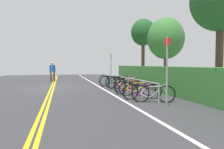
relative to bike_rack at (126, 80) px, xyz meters
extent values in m
cube|color=#353538|center=(-3.13, -3.97, -0.62)|extent=(33.49, 13.42, 0.05)
cube|color=gold|center=(-3.13, -4.05, -0.59)|extent=(30.14, 0.10, 0.00)
cube|color=gold|center=(-3.13, -3.89, -0.59)|extent=(30.14, 0.10, 0.00)
cube|color=white|center=(-3.13, -0.99, -0.59)|extent=(30.14, 0.12, 0.00)
cylinder|color=#9EA0A5|center=(-3.99, 0.00, -0.22)|extent=(0.05, 0.05, 0.76)
cylinder|color=#9EA0A5|center=(-2.39, 0.00, -0.22)|extent=(0.05, 0.05, 0.76)
cylinder|color=#9EA0A5|center=(-0.80, 0.00, -0.22)|extent=(0.05, 0.05, 0.76)
cylinder|color=#9EA0A5|center=(0.80, 0.00, -0.22)|extent=(0.05, 0.05, 0.76)
cylinder|color=#9EA0A5|center=(2.39, 0.00, -0.22)|extent=(0.05, 0.05, 0.76)
cylinder|color=#9EA0A5|center=(3.99, 0.00, -0.22)|extent=(0.05, 0.05, 0.76)
cylinder|color=#9EA0A5|center=(0.00, 0.00, 0.16)|extent=(7.97, 0.04, 0.04)
torus|color=black|center=(-3.38, 0.51, -0.26)|extent=(0.24, 0.72, 0.73)
torus|color=black|center=(-3.65, -0.49, -0.26)|extent=(0.24, 0.72, 0.73)
cylinder|color=#1947B7|center=(-3.48, 0.14, -0.18)|extent=(0.19, 0.58, 0.50)
cylinder|color=#1947B7|center=(-3.50, 0.07, 0.04)|extent=(0.22, 0.69, 0.07)
cylinder|color=#1947B7|center=(-3.57, -0.20, -0.19)|extent=(0.08, 0.17, 0.45)
cylinder|color=#1947B7|center=(-3.60, -0.32, -0.34)|extent=(0.13, 0.37, 0.18)
cylinder|color=#1947B7|center=(-3.62, -0.38, -0.12)|extent=(0.10, 0.26, 0.31)
cylinder|color=#1947B7|center=(-3.39, 0.46, -0.10)|extent=(0.07, 0.14, 0.33)
cube|color=black|center=(-3.59, -0.27, 0.05)|extent=(0.13, 0.21, 0.05)
cylinder|color=#1947B7|center=(-3.41, 0.41, 0.11)|extent=(0.45, 0.15, 0.03)
torus|color=black|center=(-2.74, 0.42, -0.26)|extent=(0.19, 0.73, 0.73)
torus|color=black|center=(-2.54, -0.62, -0.26)|extent=(0.19, 0.73, 0.73)
cylinder|color=#198C38|center=(-2.66, 0.03, -0.17)|extent=(0.15, 0.60, 0.50)
cylinder|color=#198C38|center=(-2.65, -0.04, 0.05)|extent=(0.17, 0.72, 0.07)
cylinder|color=#198C38|center=(-2.60, -0.33, -0.19)|extent=(0.07, 0.18, 0.45)
cylinder|color=#198C38|center=(-2.57, -0.44, -0.33)|extent=(0.11, 0.39, 0.19)
cylinder|color=#198C38|center=(-2.56, -0.51, -0.11)|extent=(0.08, 0.26, 0.31)
cylinder|color=#198C38|center=(-2.73, 0.37, -0.10)|extent=(0.06, 0.14, 0.33)
cube|color=black|center=(-2.58, -0.39, 0.06)|extent=(0.12, 0.21, 0.05)
cylinder|color=#198C38|center=(-2.72, 0.32, 0.11)|extent=(0.46, 0.11, 0.03)
torus|color=black|center=(-1.91, 0.58, -0.24)|extent=(0.21, 0.76, 0.76)
torus|color=black|center=(-1.70, -0.42, -0.24)|extent=(0.21, 0.76, 0.76)
cylinder|color=black|center=(-1.83, 0.20, -0.16)|extent=(0.16, 0.58, 0.52)
cylinder|color=black|center=(-1.82, 0.14, 0.07)|extent=(0.18, 0.69, 0.07)
cylinder|color=black|center=(-1.76, -0.14, -0.17)|extent=(0.07, 0.17, 0.47)
cylinder|color=black|center=(-1.73, -0.25, -0.32)|extent=(0.11, 0.37, 0.19)
cylinder|color=black|center=(-1.72, -0.31, -0.09)|extent=(0.09, 0.26, 0.32)
cylinder|color=black|center=(-1.90, 0.53, -0.08)|extent=(0.06, 0.14, 0.35)
cube|color=black|center=(-1.74, -0.20, 0.09)|extent=(0.12, 0.21, 0.05)
cylinder|color=black|center=(-1.89, 0.48, 0.14)|extent=(0.46, 0.12, 0.03)
torus|color=black|center=(-0.92, 0.64, -0.24)|extent=(0.08, 0.78, 0.77)
torus|color=black|center=(-0.95, -0.40, -0.24)|extent=(0.08, 0.78, 0.77)
cylinder|color=red|center=(-0.93, 0.25, -0.15)|extent=(0.05, 0.60, 0.53)
cylinder|color=red|center=(-0.93, 0.18, 0.09)|extent=(0.06, 0.71, 0.07)
cylinder|color=red|center=(-0.94, -0.10, -0.17)|extent=(0.04, 0.17, 0.48)
cylinder|color=red|center=(-0.95, -0.21, -0.32)|extent=(0.05, 0.38, 0.19)
cylinder|color=red|center=(-0.95, -0.28, -0.08)|extent=(0.04, 0.26, 0.33)
cylinder|color=red|center=(-0.92, 0.59, -0.07)|extent=(0.04, 0.14, 0.35)
cube|color=black|center=(-0.94, -0.17, 0.10)|extent=(0.09, 0.20, 0.05)
cylinder|color=red|center=(-0.92, 0.54, 0.15)|extent=(0.46, 0.04, 0.03)
torus|color=black|center=(-0.21, 0.55, -0.25)|extent=(0.28, 0.73, 0.75)
torus|color=black|center=(0.08, -0.38, -0.25)|extent=(0.28, 0.73, 0.75)
cylinder|color=white|center=(-0.10, 0.20, -0.16)|extent=(0.20, 0.55, 0.51)
cylinder|color=white|center=(-0.08, 0.14, 0.06)|extent=(0.24, 0.65, 0.07)
cylinder|color=white|center=(0.00, -0.12, -0.18)|extent=(0.08, 0.17, 0.46)
cylinder|color=white|center=(0.03, -0.22, -0.33)|extent=(0.14, 0.35, 0.19)
cylinder|color=white|center=(0.05, -0.28, -0.10)|extent=(0.11, 0.24, 0.32)
cylinder|color=white|center=(-0.20, 0.50, -0.08)|extent=(0.07, 0.14, 0.34)
cube|color=black|center=(0.02, -0.18, 0.08)|extent=(0.14, 0.21, 0.05)
cylinder|color=white|center=(-0.18, 0.46, 0.13)|extent=(0.45, 0.17, 0.03)
torus|color=black|center=(0.73, 0.38, -0.29)|extent=(0.24, 0.67, 0.68)
torus|color=black|center=(1.00, -0.58, -0.29)|extent=(0.24, 0.67, 0.68)
cylinder|color=red|center=(0.83, 0.02, -0.21)|extent=(0.19, 0.56, 0.46)
cylinder|color=red|center=(0.85, -0.04, -0.01)|extent=(0.22, 0.66, 0.07)
cylinder|color=red|center=(0.93, -0.30, -0.23)|extent=(0.08, 0.17, 0.41)
cylinder|color=red|center=(0.95, -0.41, -0.36)|extent=(0.13, 0.36, 0.17)
cylinder|color=red|center=(0.97, -0.47, -0.16)|extent=(0.10, 0.25, 0.29)
cylinder|color=red|center=(0.75, 0.33, -0.14)|extent=(0.07, 0.14, 0.31)
cube|color=black|center=(0.94, -0.37, 0.01)|extent=(0.13, 0.21, 0.05)
cylinder|color=red|center=(0.76, 0.28, 0.06)|extent=(0.45, 0.15, 0.03)
torus|color=black|center=(1.90, 0.52, -0.28)|extent=(0.27, 0.68, 0.70)
torus|color=black|center=(1.57, -0.48, -0.28)|extent=(0.27, 0.68, 0.70)
cylinder|color=yellow|center=(1.78, 0.15, -0.20)|extent=(0.22, 0.58, 0.48)
cylinder|color=yellow|center=(1.76, 0.08, 0.01)|extent=(0.26, 0.69, 0.07)
cylinder|color=yellow|center=(1.67, -0.19, -0.21)|extent=(0.09, 0.17, 0.43)
cylinder|color=yellow|center=(1.63, -0.30, -0.35)|extent=(0.15, 0.37, 0.18)
cylinder|color=yellow|center=(1.61, -0.37, -0.14)|extent=(0.12, 0.26, 0.30)
cylinder|color=yellow|center=(1.88, 0.47, -0.12)|extent=(0.08, 0.14, 0.32)
cube|color=black|center=(1.64, -0.26, 0.03)|extent=(0.14, 0.22, 0.05)
cylinder|color=yellow|center=(1.87, 0.42, 0.08)|extent=(0.45, 0.17, 0.03)
torus|color=black|center=(2.64, 0.47, -0.28)|extent=(0.07, 0.69, 0.69)
torus|color=black|center=(2.66, -0.63, -0.28)|extent=(0.07, 0.69, 0.69)
cylinder|color=purple|center=(2.65, 0.06, -0.20)|extent=(0.05, 0.62, 0.47)
cylinder|color=purple|center=(2.65, -0.01, 0.01)|extent=(0.05, 0.75, 0.07)
cylinder|color=purple|center=(2.65, -0.32, -0.22)|extent=(0.04, 0.18, 0.42)
cylinder|color=purple|center=(2.66, -0.44, -0.35)|extent=(0.04, 0.40, 0.18)
cylinder|color=purple|center=(2.66, -0.51, -0.14)|extent=(0.04, 0.27, 0.29)
cylinder|color=purple|center=(2.64, 0.41, -0.13)|extent=(0.04, 0.14, 0.31)
cube|color=black|center=(2.66, -0.39, 0.02)|extent=(0.08, 0.20, 0.05)
cylinder|color=purple|center=(2.64, 0.36, 0.07)|extent=(0.46, 0.04, 0.03)
torus|color=black|center=(3.61, 0.50, -0.27)|extent=(0.29, 0.68, 0.70)
torus|color=black|center=(3.28, -0.43, -0.27)|extent=(0.29, 0.68, 0.70)
cylinder|color=silver|center=(3.48, 0.15, -0.19)|extent=(0.22, 0.55, 0.48)
cylinder|color=silver|center=(3.46, 0.09, 0.02)|extent=(0.26, 0.65, 0.07)
cylinder|color=silver|center=(3.37, -0.16, -0.21)|extent=(0.09, 0.17, 0.43)
cylinder|color=silver|center=(3.34, -0.26, -0.35)|extent=(0.15, 0.35, 0.18)
cylinder|color=silver|center=(3.31, -0.33, -0.14)|extent=(0.12, 0.24, 0.30)
cylinder|color=silver|center=(3.59, 0.46, -0.12)|extent=(0.08, 0.14, 0.32)
cube|color=black|center=(3.35, -0.22, 0.03)|extent=(0.14, 0.22, 0.05)
cylinder|color=silver|center=(3.58, 0.41, 0.08)|extent=(0.44, 0.18, 0.03)
cylinder|color=#4C3826|center=(-7.73, -4.27, -0.18)|extent=(0.14, 0.14, 0.83)
cylinder|color=#4C3826|center=(-7.77, -3.99, -0.18)|extent=(0.14, 0.14, 0.83)
cylinder|color=#2659A5|center=(-7.75, -4.13, 0.53)|extent=(0.32, 0.32, 0.59)
sphere|color=tan|center=(-7.75, -4.13, 0.97)|extent=(0.23, 0.23, 0.23)
cylinder|color=#2659A5|center=(-7.72, -4.33, 0.51)|extent=(0.09, 0.09, 0.55)
cylinder|color=#2659A5|center=(-7.78, -3.93, 0.51)|extent=(0.09, 0.09, 0.55)
cylinder|color=gray|center=(-4.41, 0.22, 0.54)|extent=(0.06, 0.06, 2.27)
cube|color=#198C33|center=(-4.41, 0.22, 1.49)|extent=(0.36, 0.06, 0.24)
cylinder|color=gray|center=(4.48, 0.05, 0.61)|extent=(0.06, 0.06, 2.40)
cube|color=red|center=(4.48, 0.05, 1.63)|extent=(0.36, 0.05, 0.24)
cube|color=#387533|center=(1.50, 2.02, 0.08)|extent=(16.97, 0.98, 1.35)
cylinder|color=#473323|center=(-6.02, 3.43, 0.99)|extent=(0.28, 0.28, 3.18)
ellipsoid|color=#1C4C21|center=(-6.02, 3.43, 3.60)|extent=(2.07, 2.07, 2.27)
cylinder|color=brown|center=(-1.35, 3.07, 0.37)|extent=(0.22, 0.22, 1.94)
ellipsoid|color=#387533|center=(-1.35, 3.07, 2.52)|extent=(2.32, 2.32, 2.63)
cylinder|color=#473323|center=(2.71, 3.63, 0.96)|extent=(0.34, 0.34, 3.11)
camera|label=1|loc=(10.94, -3.43, 0.87)|focal=33.83mm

